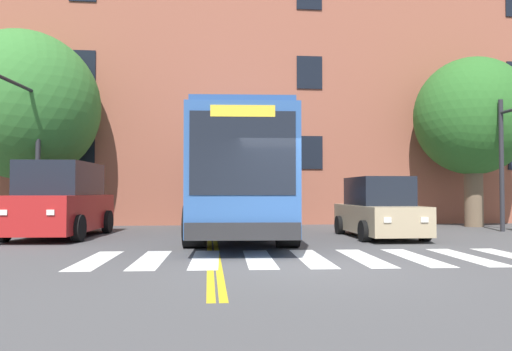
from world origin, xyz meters
TOP-DOWN VIEW (x-y plane):
  - ground_plane at (0.00, 0.00)m, footprint 120.00×120.00m
  - crosswalk at (0.83, 1.03)m, footprint 10.60×3.24m
  - lane_line_yellow_inner at (-1.84, 15.03)m, footprint 0.12×36.00m
  - lane_line_yellow_outer at (-1.68, 15.03)m, footprint 0.12×36.00m
  - city_bus at (-0.85, 6.92)m, footprint 3.33×12.14m
  - car_red_near_lane at (-6.38, 6.56)m, footprint 2.52×4.93m
  - car_tan_far_lane at (3.29, 5.52)m, footprint 1.96×4.18m
  - traffic_light_far_corner at (-7.70, 6.64)m, footprint 0.55×3.39m
  - traffic_light_overhead at (-1.53, 7.25)m, footprint 0.58×3.56m
  - street_tree_curbside_large at (8.67, 9.72)m, footprint 6.24×6.17m
  - street_tree_curbside_small at (-8.67, 9.96)m, footprint 7.12×7.36m
  - building_facade at (-2.32, 14.57)m, footprint 35.42×6.20m

SIDE VIEW (x-z plane):
  - ground_plane at x=0.00m, z-range 0.00..0.00m
  - lane_line_yellow_inner at x=-1.84m, z-range 0.00..0.01m
  - lane_line_yellow_outer at x=-1.68m, z-range 0.00..0.01m
  - crosswalk at x=0.83m, z-range 0.00..0.01m
  - car_tan_far_lane at x=3.29m, z-range -0.08..1.76m
  - car_red_near_lane at x=-6.38m, z-range -0.06..2.23m
  - city_bus at x=-0.85m, z-range 0.14..3.58m
  - traffic_light_overhead at x=-1.53m, z-range 0.74..5.26m
  - traffic_light_far_corner at x=-7.70m, z-range 0.87..5.99m
  - street_tree_curbside_large at x=8.67m, z-range 1.00..7.77m
  - street_tree_curbside_small at x=-8.67m, z-range 0.89..8.27m
  - building_facade at x=-2.32m, z-range 0.01..12.23m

